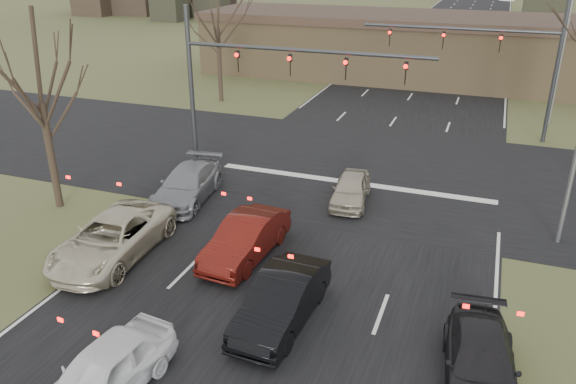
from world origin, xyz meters
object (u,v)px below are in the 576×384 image
Objects in this scene: car_white_sedan at (104,372)px; car_grey_ahead at (187,184)px; mast_arm_near at (250,71)px; car_silver_suv at (112,238)px; streetlight_right_far at (562,35)px; car_red_ahead at (246,238)px; building at (450,48)px; mast_arm_far at (505,52)px; car_charcoal_sedan at (480,363)px; car_black_hatch at (282,300)px; car_silver_ahead at (351,189)px.

car_grey_ahead is at bearing 116.62° from car_white_sedan.
mast_arm_near is 10.86m from car_silver_suv.
streetlight_right_far is at bearing 41.33° from car_grey_ahead.
streetlight_right_far is at bearing 66.87° from car_red_ahead.
mast_arm_near reaches higher than building.
mast_arm_far reaches higher than building.
car_red_ahead is (-8.42, 3.89, 0.11)m from car_charcoal_sedan.
car_white_sedan is 5.42m from car_black_hatch.
car_grey_ahead is at bearing 138.00° from car_black_hatch.
car_charcoal_sedan is (4.50, -37.10, -2.01)m from building.
car_silver_suv reaches higher than car_red_ahead.
streetlight_right_far is (14.55, 14.00, 0.51)m from mast_arm_near.
mast_arm_far is at bearing 54.78° from car_silver_suv.
car_charcoal_sedan is at bearing -89.18° from mast_arm_far.
car_silver_suv reaches higher than car_grey_ahead.
car_silver_suv is 10.42m from car_silver_ahead.
building is 41.12m from car_white_sedan.
car_black_hatch is (7.21, -1.50, -0.02)m from car_silver_suv.
car_grey_ahead is at bearing -106.13° from building.
building reaches higher than car_charcoal_sedan.
car_white_sedan is (2.83, -15.84, -4.34)m from mast_arm_near.
car_silver_suv is at bearing -138.33° from car_silver_ahead.
car_white_sedan is at bearing -111.45° from streetlight_right_far.
car_black_hatch is (-1.29, -36.40, -1.90)m from building.
building is 3.50× the size of mast_arm_near.
mast_arm_near is 2.68× the size of car_charcoal_sedan.
car_silver_ahead is at bearing -118.61° from streetlight_right_far.
building is at bearing 65.89° from car_grey_ahead.
mast_arm_near reaches higher than car_charcoal_sedan.
car_black_hatch is 5.83m from car_charcoal_sedan.
car_black_hatch is at bearing 167.05° from car_charcoal_sedan.
streetlight_right_far reaches higher than building.
mast_arm_far is 1.96× the size of car_silver_suv.
car_grey_ahead is at bearing -131.38° from mast_arm_far.
car_black_hatch is 9.23m from car_silver_ahead.
car_charcoal_sedan is (-2.82, -26.10, -4.93)m from streetlight_right_far.
car_red_ahead is (4.58, -3.81, 0.03)m from car_grey_ahead.
mast_arm_far reaches higher than car_silver_ahead.
mast_arm_far is at bearing 41.22° from mast_arm_near.
building is 11.21× the size of car_silver_ahead.
car_red_ahead is at bearing -113.99° from mast_arm_far.
car_charcoal_sedan is (8.90, 3.74, -0.08)m from car_white_sedan.
mast_arm_far is at bearing 84.74° from car_charcoal_sedan.
building is 9.87× the size of car_white_sedan.
car_silver_ahead is at bearing -20.80° from mast_arm_near.
car_grey_ahead is (-8.50, -29.40, -1.93)m from building.
building is 33.49m from car_red_ahead.
car_charcoal_sedan is (11.73, -12.10, -4.42)m from mast_arm_near.
car_silver_suv is at bearing -123.51° from streetlight_right_far.
mast_arm_far reaches higher than car_grey_ahead.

